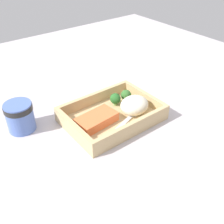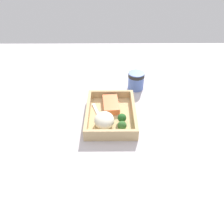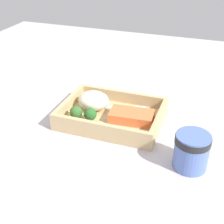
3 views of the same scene
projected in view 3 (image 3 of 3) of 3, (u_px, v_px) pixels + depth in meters
ground_plane at (112, 124)px, 83.17cm from camera, size 160.00×160.00×2.00cm
takeout_tray at (112, 119)px, 82.36cm from camera, size 26.02×18.93×1.20cm
tray_rim at (112, 111)px, 81.20cm from camera, size 26.02×18.93×3.34cm
salmon_fillet at (131, 117)px, 79.70cm from camera, size 11.66×7.09×2.52cm
mashed_potatoes at (94, 101)px, 84.51cm from camera, size 8.49×7.29×5.08cm
broccoli_floret_1 at (76, 112)px, 80.33cm from camera, size 3.28×3.28×3.64cm
broccoli_floret_2 at (90, 115)px, 78.95cm from camera, size 3.25×3.25×3.84cm
fork at (113, 107)px, 85.93cm from camera, size 15.50×6.59×0.44cm
paper_cup at (192, 150)px, 64.63cm from camera, size 7.44×7.44×8.03cm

